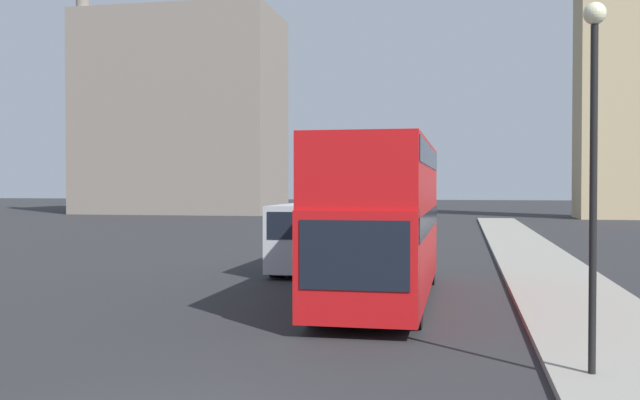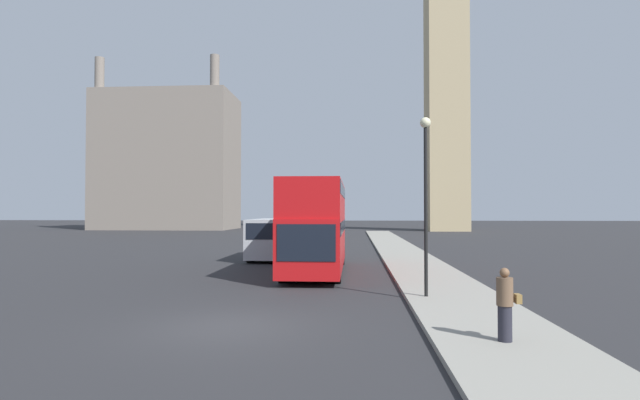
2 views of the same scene
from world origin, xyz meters
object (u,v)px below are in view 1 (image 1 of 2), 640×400
object	(u,v)px
red_double_decker_bus	(382,213)
white_van	(311,235)
parked_sedan	(360,225)
street_lamp	(594,132)

from	to	relation	value
red_double_decker_bus	white_van	xyz separation A→B (m)	(-3.36, 6.41, -1.08)
parked_sedan	red_double_decker_bus	bearing A→B (deg)	-80.51
parked_sedan	street_lamp	bearing A→B (deg)	-75.49
white_van	street_lamp	distance (m)	16.01
white_van	parked_sedan	distance (m)	18.84
street_lamp	parked_sedan	world-z (taller)	street_lamp
red_double_decker_bus	street_lamp	size ratio (longest dim) A/B	1.73
red_double_decker_bus	parked_sedan	size ratio (longest dim) A/B	2.27
red_double_decker_bus	parked_sedan	distance (m)	25.63
red_double_decker_bus	parked_sedan	xyz separation A→B (m)	(-4.21, 25.22, -1.74)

